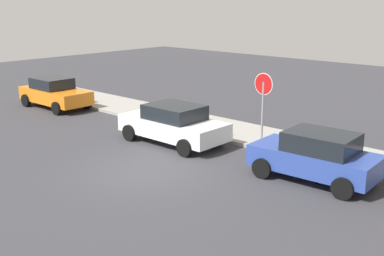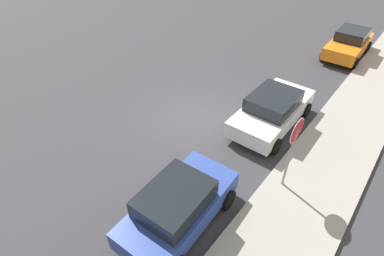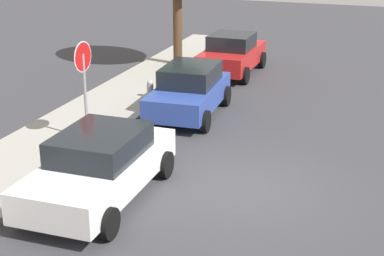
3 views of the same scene
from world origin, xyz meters
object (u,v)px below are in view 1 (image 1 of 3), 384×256
object	(u,v)px
parked_car_blue	(316,156)
parked_car_orange	(55,93)
parked_car_white	(173,124)
fire_hydrant	(367,162)
stop_sign	(263,96)

from	to	relation	value
parked_car_blue	parked_car_orange	xyz separation A→B (m)	(-14.84, 0.29, -0.02)
parked_car_white	fire_hydrant	size ratio (longest dim) A/B	6.09
stop_sign	fire_hydrant	size ratio (longest dim) A/B	3.91
parked_car_blue	parked_car_orange	bearing A→B (deg)	178.89
parked_car_blue	fire_hydrant	distance (m)	1.97
parked_car_blue	parked_car_white	bearing A→B (deg)	-179.00
fire_hydrant	parked_car_blue	bearing A→B (deg)	-118.05
parked_car_blue	parked_car_orange	world-z (taller)	parked_car_blue
parked_car_blue	parked_car_orange	size ratio (longest dim) A/B	0.94
parked_car_orange	stop_sign	bearing A→B (deg)	7.24
parked_car_white	parked_car_blue	size ratio (longest dim) A/B	1.12
stop_sign	parked_car_white	distance (m)	3.55
stop_sign	parked_car_orange	size ratio (longest dim) A/B	0.67
parked_car_orange	fire_hydrant	xyz separation A→B (m)	(15.75, 1.41, -0.40)
stop_sign	parked_car_orange	world-z (taller)	stop_sign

